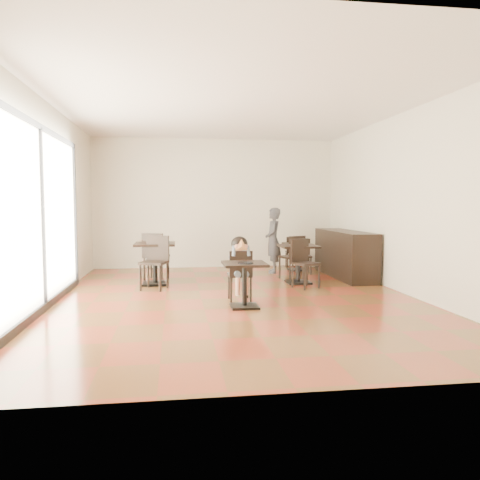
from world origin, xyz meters
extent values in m
cube|color=maroon|center=(0.00, 0.00, 0.00)|extent=(6.00, 8.00, 0.01)
cube|color=white|center=(0.00, 0.00, 3.20)|extent=(6.00, 8.00, 0.01)
cube|color=beige|center=(0.00, 4.00, 1.60)|extent=(6.00, 0.01, 3.20)
cube|color=beige|center=(0.00, -4.00, 1.60)|extent=(6.00, 0.01, 3.20)
cube|color=beige|center=(-3.00, 0.00, 1.60)|extent=(0.01, 8.00, 3.20)
cube|color=beige|center=(3.00, 0.00, 1.60)|extent=(0.01, 8.00, 3.20)
cube|color=white|center=(-2.97, -0.50, 1.40)|extent=(0.04, 4.50, 2.60)
cylinder|color=black|center=(0.03, -0.83, 0.70)|extent=(0.23, 0.23, 0.01)
imported|color=#3B3B3F|center=(1.23, 2.80, 0.75)|extent=(0.42, 0.59, 1.50)
cube|color=black|center=(2.65, 2.00, 0.50)|extent=(0.60, 2.40, 1.00)
camera|label=1|loc=(-1.01, -7.71, 1.58)|focal=35.00mm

